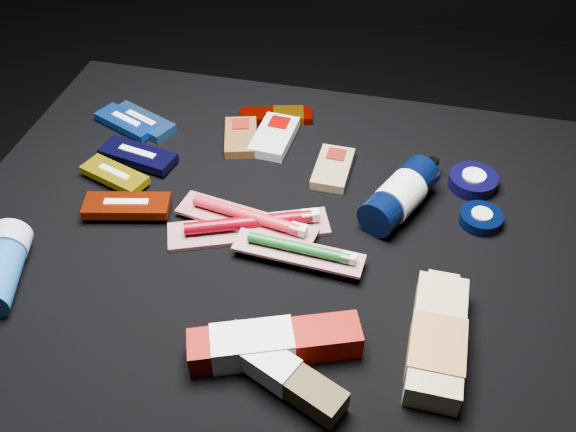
% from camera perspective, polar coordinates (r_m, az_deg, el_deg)
% --- Properties ---
extents(ground, '(3.00, 3.00, 0.00)m').
position_cam_1_polar(ground, '(1.28, -0.78, -14.00)').
color(ground, black).
rests_on(ground, ground).
extents(cloth_table, '(0.98, 0.78, 0.40)m').
position_cam_1_polar(cloth_table, '(1.11, -0.88, -8.47)').
color(cloth_table, black).
rests_on(cloth_table, ground).
extents(luna_bar_0, '(0.14, 0.10, 0.02)m').
position_cam_1_polar(luna_bar_0, '(1.19, -12.89, 8.20)').
color(luna_bar_0, '#204E94').
rests_on(luna_bar_0, cloth_table).
extents(luna_bar_1, '(0.13, 0.09, 0.02)m').
position_cam_1_polar(luna_bar_1, '(1.19, -14.13, 8.08)').
color(luna_bar_1, '#1144B5').
rests_on(luna_bar_1, cloth_table).
extents(luna_bar_2, '(0.14, 0.07, 0.02)m').
position_cam_1_polar(luna_bar_2, '(1.10, -13.19, 5.27)').
color(luna_bar_2, black).
rests_on(luna_bar_2, cloth_table).
extents(luna_bar_3, '(0.12, 0.08, 0.01)m').
position_cam_1_polar(luna_bar_3, '(1.07, -15.15, 3.54)').
color(luna_bar_3, '#D6B40A').
rests_on(luna_bar_3, cloth_table).
extents(luna_bar_4, '(0.14, 0.08, 0.02)m').
position_cam_1_polar(luna_bar_4, '(1.00, -14.12, 0.91)').
color(luna_bar_4, maroon).
rests_on(luna_bar_4, cloth_table).
extents(clif_bar_0, '(0.08, 0.11, 0.02)m').
position_cam_1_polar(clif_bar_0, '(1.13, -4.21, 7.14)').
color(clif_bar_0, brown).
rests_on(clif_bar_0, cloth_table).
extents(clif_bar_1, '(0.07, 0.12, 0.02)m').
position_cam_1_polar(clif_bar_1, '(1.13, -1.15, 7.21)').
color(clif_bar_1, beige).
rests_on(clif_bar_1, cloth_table).
extents(clif_bar_2, '(0.06, 0.10, 0.02)m').
position_cam_1_polar(clif_bar_2, '(1.06, 4.06, 4.39)').
color(clif_bar_2, '#947E52').
rests_on(clif_bar_2, cloth_table).
extents(power_bar, '(0.14, 0.07, 0.02)m').
position_cam_1_polar(power_bar, '(1.18, -0.68, 8.90)').
color(power_bar, '#710500').
rests_on(power_bar, cloth_table).
extents(lotion_bottle, '(0.11, 0.19, 0.06)m').
position_cam_1_polar(lotion_bottle, '(0.99, 9.91, 1.85)').
color(lotion_bottle, black).
rests_on(lotion_bottle, cloth_table).
extents(cream_tin_upper, '(0.08, 0.08, 0.02)m').
position_cam_1_polar(cream_tin_upper, '(1.07, 16.11, 3.02)').
color(cream_tin_upper, black).
rests_on(cream_tin_upper, cloth_table).
extents(cream_tin_lower, '(0.06, 0.06, 0.02)m').
position_cam_1_polar(cream_tin_lower, '(1.01, 16.76, -0.19)').
color(cream_tin_lower, black).
rests_on(cream_tin_lower, cloth_table).
extents(bodywash_bottle, '(0.07, 0.19, 0.04)m').
position_cam_1_polar(bodywash_bottle, '(0.83, 13.11, -10.78)').
color(bodywash_bottle, tan).
rests_on(bodywash_bottle, cloth_table).
extents(deodorant_stick, '(0.09, 0.14, 0.06)m').
position_cam_1_polar(deodorant_stick, '(0.96, -24.08, -4.11)').
color(deodorant_stick, '#1A5398').
rests_on(deodorant_stick, cloth_table).
extents(toothbrush_pack_0, '(0.24, 0.14, 0.03)m').
position_cam_1_polar(toothbrush_pack_0, '(0.95, -3.31, -0.88)').
color(toothbrush_pack_0, '#ABA39F').
rests_on(toothbrush_pack_0, cloth_table).
extents(toothbrush_pack_1, '(0.22, 0.09, 0.02)m').
position_cam_1_polar(toothbrush_pack_1, '(0.96, -3.56, -0.21)').
color(toothbrush_pack_1, '#A49B98').
rests_on(toothbrush_pack_1, cloth_table).
extents(toothbrush_pack_2, '(0.19, 0.06, 0.02)m').
position_cam_1_polar(toothbrush_pack_2, '(0.90, 1.09, -3.10)').
color(toothbrush_pack_2, '#B7AFAB').
rests_on(toothbrush_pack_2, cloth_table).
extents(toothpaste_carton_red, '(0.22, 0.12, 0.04)m').
position_cam_1_polar(toothpaste_carton_red, '(0.80, -1.88, -11.32)').
color(toothpaste_carton_red, '#820600').
rests_on(toothpaste_carton_red, cloth_table).
extents(toothpaste_carton_green, '(0.17, 0.10, 0.03)m').
position_cam_1_polar(toothpaste_carton_green, '(0.78, -1.14, -13.42)').
color(toothpaste_carton_green, '#3B2D12').
rests_on(toothpaste_carton_green, cloth_table).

